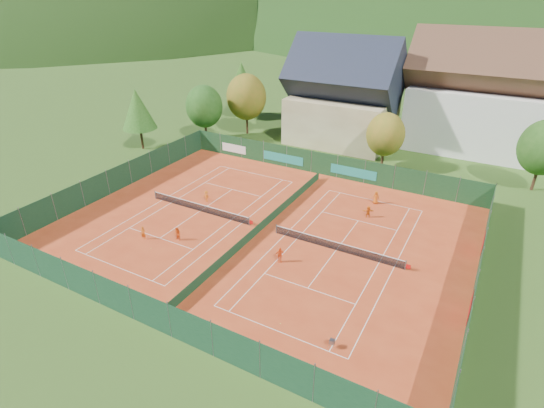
{
  "coord_description": "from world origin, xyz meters",
  "views": [
    {
      "loc": [
        18.86,
        -32.13,
        22.23
      ],
      "look_at": [
        0.0,
        2.0,
        2.0
      ],
      "focal_mm": 28.0,
      "sensor_mm": 36.0,
      "label": 1
    }
  ],
  "objects_px": {
    "ball_hopper": "(332,342)",
    "player_right_far_a": "(376,197)",
    "player_right_far_b": "(368,212)",
    "hotel_block_a": "(483,100)",
    "player_left_near": "(143,233)",
    "player_left_mid": "(177,234)",
    "player_right_near": "(280,255)",
    "chalet": "(343,99)",
    "player_left_far": "(207,196)"
  },
  "relations": [
    {
      "from": "chalet",
      "to": "player_right_near",
      "type": "xyz_separation_m",
      "value": [
        7.22,
        -34.21,
        -5.87
      ]
    },
    {
      "from": "player_left_near",
      "to": "player_left_far",
      "type": "xyz_separation_m",
      "value": [
        0.46,
        9.61,
        -0.03
      ]
    },
    {
      "from": "player_right_far_a",
      "to": "player_right_far_b",
      "type": "distance_m",
      "value": 3.55
    },
    {
      "from": "ball_hopper",
      "to": "player_right_far_b",
      "type": "bearing_deg",
      "value": 100.39
    },
    {
      "from": "player_left_far",
      "to": "player_right_near",
      "type": "relative_size",
      "value": 0.88
    },
    {
      "from": "hotel_block_a",
      "to": "player_left_near",
      "type": "xyz_separation_m",
      "value": [
        -25.23,
        -43.27,
        -6.68
      ]
    },
    {
      "from": "player_right_near",
      "to": "chalet",
      "type": "bearing_deg",
      "value": 55.23
    },
    {
      "from": "player_right_far_b",
      "to": "hotel_block_a",
      "type": "bearing_deg",
      "value": -133.93
    },
    {
      "from": "player_right_far_a",
      "to": "player_right_far_b",
      "type": "xyz_separation_m",
      "value": [
        0.22,
        -3.54,
        -0.09
      ]
    },
    {
      "from": "player_left_near",
      "to": "ball_hopper",
      "type": "bearing_deg",
      "value": -29.36
    },
    {
      "from": "player_right_near",
      "to": "player_right_far_b",
      "type": "xyz_separation_m",
      "value": [
        4.39,
        11.88,
        -0.08
      ]
    },
    {
      "from": "player_left_mid",
      "to": "player_left_far",
      "type": "relative_size",
      "value": 1.07
    },
    {
      "from": "player_left_near",
      "to": "player_right_near",
      "type": "distance_m",
      "value": 13.8
    },
    {
      "from": "player_left_far",
      "to": "player_right_far_b",
      "type": "bearing_deg",
      "value": -172.16
    },
    {
      "from": "player_left_near",
      "to": "player_right_far_a",
      "type": "bearing_deg",
      "value": 28.09
    },
    {
      "from": "hotel_block_a",
      "to": "player_right_far_a",
      "type": "relative_size",
      "value": 14.08
    },
    {
      "from": "player_right_far_a",
      "to": "player_right_far_b",
      "type": "height_order",
      "value": "player_right_far_a"
    },
    {
      "from": "chalet",
      "to": "ball_hopper",
      "type": "distance_m",
      "value": 44.54
    },
    {
      "from": "hotel_block_a",
      "to": "ball_hopper",
      "type": "bearing_deg",
      "value": -94.67
    },
    {
      "from": "hotel_block_a",
      "to": "player_right_far_b",
      "type": "xyz_separation_m",
      "value": [
        -7.38,
        -28.33,
        -6.71
      ]
    },
    {
      "from": "ball_hopper",
      "to": "player_right_far_a",
      "type": "height_order",
      "value": "player_right_far_a"
    },
    {
      "from": "chalet",
      "to": "ball_hopper",
      "type": "bearing_deg",
      "value": -69.96
    },
    {
      "from": "hotel_block_a",
      "to": "player_right_near",
      "type": "xyz_separation_m",
      "value": [
        -11.78,
        -40.21,
        -6.63
      ]
    },
    {
      "from": "chalet",
      "to": "player_left_far",
      "type": "relative_size",
      "value": 12.18
    },
    {
      "from": "player_left_mid",
      "to": "ball_hopper",
      "type": "bearing_deg",
      "value": -12.38
    },
    {
      "from": "player_right_near",
      "to": "player_right_far_a",
      "type": "xyz_separation_m",
      "value": [
        4.17,
        15.41,
        0.01
      ]
    },
    {
      "from": "player_right_near",
      "to": "player_right_far_a",
      "type": "distance_m",
      "value": 15.97
    },
    {
      "from": "player_left_far",
      "to": "player_right_far_a",
      "type": "bearing_deg",
      "value": -161.87
    },
    {
      "from": "player_left_near",
      "to": "player_right_near",
      "type": "bearing_deg",
      "value": -5.44
    },
    {
      "from": "player_left_far",
      "to": "player_right_far_a",
      "type": "xyz_separation_m",
      "value": [
        17.16,
        8.87,
        0.1
      ]
    },
    {
      "from": "hotel_block_a",
      "to": "player_left_mid",
      "type": "relative_size",
      "value": 15.17
    },
    {
      "from": "ball_hopper",
      "to": "hotel_block_a",
      "type": "bearing_deg",
      "value": 85.33
    },
    {
      "from": "player_left_near",
      "to": "player_right_near",
      "type": "relative_size",
      "value": 0.93
    },
    {
      "from": "player_left_far",
      "to": "player_right_near",
      "type": "bearing_deg",
      "value": 144.06
    },
    {
      "from": "player_left_near",
      "to": "player_left_far",
      "type": "distance_m",
      "value": 9.62
    },
    {
      "from": "hotel_block_a",
      "to": "player_right_near",
      "type": "bearing_deg",
      "value": -106.33
    },
    {
      "from": "hotel_block_a",
      "to": "player_right_far_a",
      "type": "bearing_deg",
      "value": -107.06
    },
    {
      "from": "player_left_near",
      "to": "player_right_far_a",
      "type": "xyz_separation_m",
      "value": [
        17.62,
        18.48,
        0.07
      ]
    },
    {
      "from": "ball_hopper",
      "to": "player_right_near",
      "type": "height_order",
      "value": "player_right_near"
    },
    {
      "from": "player_right_far_b",
      "to": "player_left_mid",
      "type": "bearing_deg",
      "value": 13.08
    },
    {
      "from": "player_right_far_b",
      "to": "player_right_near",
      "type": "bearing_deg",
      "value": 40.38
    },
    {
      "from": "player_left_far",
      "to": "hotel_block_a",
      "type": "bearing_deg",
      "value": -135.55
    },
    {
      "from": "player_left_mid",
      "to": "player_left_far",
      "type": "height_order",
      "value": "player_left_mid"
    },
    {
      "from": "player_right_near",
      "to": "player_right_far_b",
      "type": "distance_m",
      "value": 12.66
    },
    {
      "from": "player_left_far",
      "to": "player_right_far_b",
      "type": "xyz_separation_m",
      "value": [
        17.38,
        5.33,
        0.01
      ]
    },
    {
      "from": "player_left_mid",
      "to": "player_right_far_a",
      "type": "distance_m",
      "value": 22.41
    },
    {
      "from": "ball_hopper",
      "to": "player_left_far",
      "type": "distance_m",
      "value": 25.03
    },
    {
      "from": "player_left_near",
      "to": "player_left_mid",
      "type": "distance_m",
      "value": 3.39
    },
    {
      "from": "ball_hopper",
      "to": "player_left_mid",
      "type": "height_order",
      "value": "player_left_mid"
    },
    {
      "from": "ball_hopper",
      "to": "player_right_near",
      "type": "distance_m",
      "value": 10.72
    }
  ]
}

